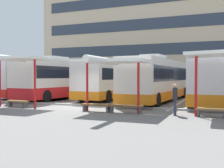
{
  "coord_description": "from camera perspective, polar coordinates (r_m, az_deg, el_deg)",
  "views": [
    {
      "loc": [
        9.2,
        -15.78,
        2.07
      ],
      "look_at": [
        1.66,
        2.98,
        1.49
      ],
      "focal_mm": 43.59,
      "sensor_mm": 36.0,
      "label": 1
    }
  ],
  "objects": [
    {
      "name": "ground_plane",
      "position": [
        18.38,
        -8.31,
        -4.85
      ],
      "size": [
        160.0,
        160.0,
        0.0
      ],
      "primitive_type": "plane",
      "color": "slate"
    },
    {
      "name": "terminal_building",
      "position": [
        51.13,
        11.54,
        8.47
      ],
      "size": [
        43.21,
        14.91,
        19.12
      ],
      "color": "#C6B293",
      "rests_on": "ground"
    },
    {
      "name": "coach_bus_0",
      "position": [
        28.62,
        -16.39,
        0.99
      ],
      "size": [
        2.76,
        10.31,
        3.79
      ],
      "color": "silver",
      "rests_on": "ground"
    },
    {
      "name": "coach_bus_1",
      "position": [
        25.57,
        -10.12,
        0.91
      ],
      "size": [
        3.63,
        10.98,
        3.8
      ],
      "color": "silver",
      "rests_on": "ground"
    },
    {
      "name": "coach_bus_2",
      "position": [
        25.82,
        1.15,
        0.79
      ],
      "size": [
        3.41,
        12.4,
        3.61
      ],
      "color": "silver",
      "rests_on": "ground"
    },
    {
      "name": "coach_bus_3",
      "position": [
        22.91,
        9.77,
        0.81
      ],
      "size": [
        3.38,
        12.43,
        3.72
      ],
      "color": "silver",
      "rests_on": "ground"
    },
    {
      "name": "coach_bus_4",
      "position": [
        22.1,
        19.97,
        0.62
      ],
      "size": [
        2.68,
        11.71,
        3.69
      ],
      "color": "silver",
      "rests_on": "ground"
    },
    {
      "name": "lane_stripe_0",
      "position": [
        30.36,
        -18.37,
        -2.35
      ],
      "size": [
        0.16,
        14.0,
        0.01
      ],
      "primitive_type": "cube",
      "color": "white",
      "rests_on": "ground"
    },
    {
      "name": "lane_stripe_1",
      "position": [
        27.86,
        -11.83,
        -2.65
      ],
      "size": [
        0.16,
        14.0,
        0.01
      ],
      "primitive_type": "cube",
      "color": "white",
      "rests_on": "ground"
    },
    {
      "name": "lane_stripe_2",
      "position": [
        25.79,
        -4.11,
        -2.96
      ],
      "size": [
        0.16,
        14.0,
        0.01
      ],
      "primitive_type": "cube",
      "color": "white",
      "rests_on": "ground"
    },
    {
      "name": "lane_stripe_3",
      "position": [
        24.26,
        4.76,
        -3.26
      ],
      "size": [
        0.16,
        14.0,
        0.01
      ],
      "primitive_type": "cube",
      "color": "white",
      "rests_on": "ground"
    },
    {
      "name": "lane_stripe_4",
      "position": [
        23.38,
        14.56,
        -3.49
      ],
      "size": [
        0.16,
        14.0,
        0.01
      ],
      "primitive_type": "cube",
      "color": "white",
      "rests_on": "ground"
    },
    {
      "name": "waiting_shelter_1",
      "position": [
        18.98,
        -19.89,
        4.81
      ],
      "size": [
        3.93,
        4.43,
        3.4
      ],
      "color": "red",
      "rests_on": "ground"
    },
    {
      "name": "bench_2",
      "position": [
        19.27,
        -19.17,
        -3.62
      ],
      "size": [
        1.68,
        0.54,
        0.45
      ],
      "color": "brown",
      "rests_on": "ground"
    },
    {
      "name": "waiting_shelter_2",
      "position": [
        15.46,
        -0.41,
        4.57
      ],
      "size": [
        4.19,
        4.6,
        3.09
      ],
      "color": "red",
      "rests_on": "ground"
    },
    {
      "name": "bench_3",
      "position": [
        15.96,
        -3.32,
        -4.6
      ],
      "size": [
        1.84,
        0.49,
        0.45
      ],
      "color": "brown",
      "rests_on": "ground"
    },
    {
      "name": "bench_4",
      "position": [
        15.36,
        2.92,
        -4.83
      ],
      "size": [
        1.98,
        0.58,
        0.45
      ],
      "color": "brown",
      "rests_on": "ground"
    },
    {
      "name": "bench_5",
      "position": [
        14.73,
        20.1,
        -5.25
      ],
      "size": [
        1.57,
        0.53,
        0.45
      ],
      "color": "brown",
      "rests_on": "ground"
    },
    {
      "name": "platform_kerb",
      "position": [
        19.22,
        -6.85,
        -4.38
      ],
      "size": [
        44.0,
        0.24,
        0.12
      ],
      "primitive_type": "cube",
      "color": "#ADADA8",
      "rests_on": "ground"
    },
    {
      "name": "waiting_passenger_0",
      "position": [
        14.73,
        13.09,
        -2.69
      ],
      "size": [
        0.26,
        0.5,
        1.68
      ],
      "color": "#33384C",
      "rests_on": "ground"
    }
  ]
}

